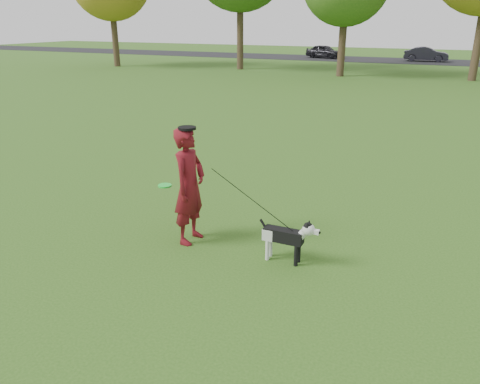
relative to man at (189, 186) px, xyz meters
The scene contains 7 objects.
ground 1.15m from the man, ahead, with size 120.00×120.00×0.00m, color #285116.
road 40.09m from the man, 89.17° to the left, with size 120.00×7.00×0.02m, color black.
man is the anchor object (origin of this frame).
dog 1.84m from the man, ahead, with size 0.98×0.20×0.75m.
car_left 40.94m from the man, 101.79° to the left, with size 1.47×3.65×1.24m, color black.
car_mid 40.08m from the man, 88.69° to the left, with size 1.31×3.77×1.24m, color black.
man_held_items 0.97m from the man, ahead, with size 2.47×0.31×1.48m.
Camera 1 is at (3.20, -6.34, 3.57)m, focal length 35.00 mm.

